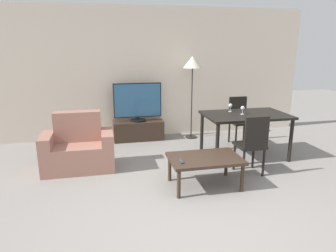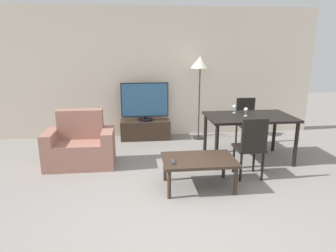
{
  "view_description": "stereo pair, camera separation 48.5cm",
  "coord_description": "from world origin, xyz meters",
  "px_view_note": "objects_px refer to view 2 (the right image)",
  "views": [
    {
      "loc": [
        -0.96,
        -2.87,
        1.9
      ],
      "look_at": [
        0.04,
        1.72,
        0.65
      ],
      "focal_mm": 32.0,
      "sensor_mm": 36.0,
      "label": 1
    },
    {
      "loc": [
        -0.48,
        -2.95,
        1.9
      ],
      "look_at": [
        0.04,
        1.72,
        0.65
      ],
      "focal_mm": 32.0,
      "sensor_mm": 36.0,
      "label": 2
    }
  ],
  "objects_px": {
    "wine_glass_left": "(234,107)",
    "dining_chair_far": "(247,120)",
    "floor_lamp": "(200,66)",
    "wine_glass_center": "(246,110)",
    "dining_table": "(249,121)",
    "remote_primary": "(173,162)",
    "tv_stand": "(145,129)",
    "tv": "(145,102)",
    "dining_chair_near": "(251,145)",
    "coffee_table": "(199,162)",
    "armchair": "(80,146)"
  },
  "relations": [
    {
      "from": "tv",
      "to": "wine_glass_left",
      "type": "height_order",
      "value": "tv"
    },
    {
      "from": "tv_stand",
      "to": "tv",
      "type": "height_order",
      "value": "tv"
    },
    {
      "from": "dining_chair_far",
      "to": "floor_lamp",
      "type": "bearing_deg",
      "value": 146.05
    },
    {
      "from": "floor_lamp",
      "to": "wine_glass_left",
      "type": "distance_m",
      "value": 1.31
    },
    {
      "from": "dining_table",
      "to": "wine_glass_left",
      "type": "height_order",
      "value": "wine_glass_left"
    },
    {
      "from": "tv",
      "to": "remote_primary",
      "type": "xyz_separation_m",
      "value": [
        0.28,
        -2.48,
        -0.36
      ]
    },
    {
      "from": "armchair",
      "to": "tv_stand",
      "type": "height_order",
      "value": "armchair"
    },
    {
      "from": "armchair",
      "to": "remote_primary",
      "type": "relative_size",
      "value": 7.27
    },
    {
      "from": "dining_chair_near",
      "to": "tv_stand",
      "type": "bearing_deg",
      "value": 123.68
    },
    {
      "from": "armchair",
      "to": "tv",
      "type": "distance_m",
      "value": 1.82
    },
    {
      "from": "tv",
      "to": "tv_stand",
      "type": "bearing_deg",
      "value": 90.0
    },
    {
      "from": "dining_table",
      "to": "wine_glass_center",
      "type": "xyz_separation_m",
      "value": [
        -0.08,
        -0.02,
        0.19
      ]
    },
    {
      "from": "dining_chair_far",
      "to": "remote_primary",
      "type": "bearing_deg",
      "value": -132.78
    },
    {
      "from": "dining_chair_near",
      "to": "floor_lamp",
      "type": "relative_size",
      "value": 0.54
    },
    {
      "from": "tv_stand",
      "to": "coffee_table",
      "type": "height_order",
      "value": "coffee_table"
    },
    {
      "from": "coffee_table",
      "to": "dining_chair_far",
      "type": "distance_m",
      "value": 2.16
    },
    {
      "from": "dining_chair_far",
      "to": "tv_stand",
      "type": "bearing_deg",
      "value": 161.06
    },
    {
      "from": "remote_primary",
      "to": "coffee_table",
      "type": "bearing_deg",
      "value": 15.0
    },
    {
      "from": "tv_stand",
      "to": "tv",
      "type": "xyz_separation_m",
      "value": [
        0.0,
        -0.0,
        0.6
      ]
    },
    {
      "from": "dining_chair_near",
      "to": "wine_glass_left",
      "type": "bearing_deg",
      "value": 86.39
    },
    {
      "from": "coffee_table",
      "to": "dining_chair_near",
      "type": "xyz_separation_m",
      "value": [
        0.81,
        0.2,
        0.14
      ]
    },
    {
      "from": "dining_chair_near",
      "to": "coffee_table",
      "type": "bearing_deg",
      "value": -165.9
    },
    {
      "from": "dining_chair_near",
      "to": "floor_lamp",
      "type": "distance_m",
      "value": 2.32
    },
    {
      "from": "remote_primary",
      "to": "floor_lamp",
      "type": "bearing_deg",
      "value": 70.33
    },
    {
      "from": "remote_primary",
      "to": "wine_glass_center",
      "type": "height_order",
      "value": "wine_glass_center"
    },
    {
      "from": "tv_stand",
      "to": "remote_primary",
      "type": "relative_size",
      "value": 6.86
    },
    {
      "from": "remote_primary",
      "to": "dining_chair_far",
      "type": "bearing_deg",
      "value": 47.22
    },
    {
      "from": "wine_glass_center",
      "to": "armchair",
      "type": "bearing_deg",
      "value": 178.46
    },
    {
      "from": "dining_chair_near",
      "to": "dining_table",
      "type": "bearing_deg",
      "value": 71.67
    },
    {
      "from": "armchair",
      "to": "wine_glass_left",
      "type": "bearing_deg",
      "value": 3.91
    },
    {
      "from": "remote_primary",
      "to": "tv",
      "type": "bearing_deg",
      "value": 96.36
    },
    {
      "from": "armchair",
      "to": "tv",
      "type": "bearing_deg",
      "value": 50.91
    },
    {
      "from": "remote_primary",
      "to": "wine_glass_center",
      "type": "relative_size",
      "value": 1.03
    },
    {
      "from": "coffee_table",
      "to": "dining_chair_far",
      "type": "relative_size",
      "value": 1.06
    },
    {
      "from": "wine_glass_center",
      "to": "dining_chair_far",
      "type": "bearing_deg",
      "value": 67.13
    },
    {
      "from": "wine_glass_left",
      "to": "dining_chair_far",
      "type": "bearing_deg",
      "value": 49.85
    },
    {
      "from": "floor_lamp",
      "to": "dining_chair_near",
      "type": "bearing_deg",
      "value": -80.96
    },
    {
      "from": "coffee_table",
      "to": "floor_lamp",
      "type": "xyz_separation_m",
      "value": [
        0.48,
        2.27,
        1.14
      ]
    },
    {
      "from": "armchair",
      "to": "dining_table",
      "type": "distance_m",
      "value": 2.83
    },
    {
      "from": "armchair",
      "to": "floor_lamp",
      "type": "distance_m",
      "value": 2.82
    },
    {
      "from": "tv",
      "to": "dining_chair_near",
      "type": "bearing_deg",
      "value": -56.29
    },
    {
      "from": "tv",
      "to": "coffee_table",
      "type": "bearing_deg",
      "value": -74.87
    },
    {
      "from": "tv_stand",
      "to": "tv",
      "type": "bearing_deg",
      "value": -90.0
    },
    {
      "from": "dining_table",
      "to": "remote_primary",
      "type": "distance_m",
      "value": 1.79
    },
    {
      "from": "dining_chair_far",
      "to": "floor_lamp",
      "type": "height_order",
      "value": "floor_lamp"
    },
    {
      "from": "armchair",
      "to": "wine_glass_left",
      "type": "distance_m",
      "value": 2.69
    },
    {
      "from": "dining_chair_near",
      "to": "wine_glass_center",
      "type": "height_order",
      "value": "dining_chair_near"
    },
    {
      "from": "tv",
      "to": "dining_chair_far",
      "type": "height_order",
      "value": "tv"
    },
    {
      "from": "tv",
      "to": "floor_lamp",
      "type": "xyz_separation_m",
      "value": [
        1.12,
        -0.11,
        0.72
      ]
    },
    {
      "from": "floor_lamp",
      "to": "wine_glass_left",
      "type": "xyz_separation_m",
      "value": [
        0.39,
        -1.08,
        -0.64
      ]
    }
  ]
}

